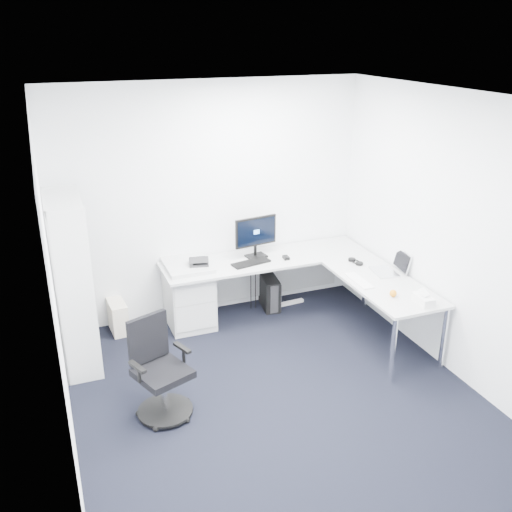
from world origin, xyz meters
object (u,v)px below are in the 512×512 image
object	(u,v)px
l_desk	(278,297)
monitor	(256,237)
task_chair	(162,371)
bookshelf	(72,283)
laptop	(385,263)

from	to	relation	value
l_desk	monitor	distance (m)	0.74
l_desk	task_chair	bearing A→B (deg)	-143.83
bookshelf	task_chair	world-z (taller)	bookshelf
task_chair	laptop	bearing A→B (deg)	-7.82
laptop	task_chair	bearing A→B (deg)	-158.28
monitor	laptop	bearing A→B (deg)	-47.80
monitor	laptop	distance (m)	1.48
task_chair	monitor	distance (m)	2.20
bookshelf	laptop	xyz separation A→B (m)	(3.21, -0.57, -0.04)
bookshelf	monitor	size ratio (longest dim) A/B	3.36
task_chair	laptop	xyz separation A→B (m)	(2.60, 0.62, 0.38)
l_desk	bookshelf	xyz separation A→B (m)	(-2.17, 0.05, 0.51)
bookshelf	laptop	distance (m)	3.26
l_desk	monitor	world-z (taller)	monitor
bookshelf	monitor	world-z (taller)	bookshelf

